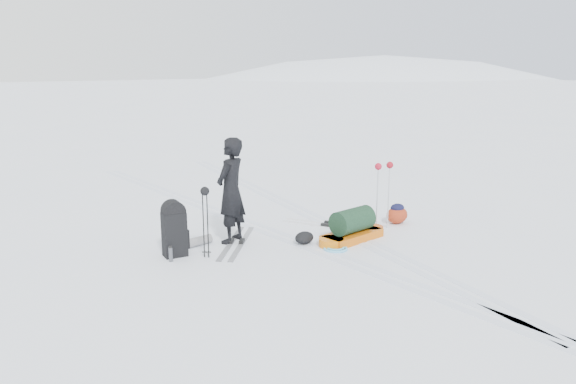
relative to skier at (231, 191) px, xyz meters
name	(u,v)px	position (x,y,z in m)	size (l,w,h in m)	color
ground	(300,243)	(0.98, -0.82, -0.97)	(200.00, 200.00, 0.00)	white
ski_tracks	(299,227)	(1.59, 0.05, -0.97)	(3.38, 17.97, 0.01)	silver
skier	(231,191)	(0.00, 0.00, 0.00)	(0.71, 0.47, 1.95)	black
pulk_sled	(352,228)	(1.89, -1.21, -0.74)	(1.64, 0.68, 0.61)	#C4590B
expedition_rucksack	(177,229)	(-1.12, -0.10, -0.52)	(1.05, 0.56, 0.98)	black
ski_poles_black	(205,200)	(-0.78, -0.51, 0.04)	(0.15, 0.15, 1.24)	black
ski_poles_silver	(384,173)	(2.86, -1.00, 0.16)	(0.43, 0.15, 1.35)	#B3B7BA
touring_skis_grey	(236,242)	(0.01, -0.14, -0.96)	(1.55, 1.71, 0.07)	#96999E
touring_skis_white	(327,225)	(2.11, -0.20, -0.96)	(1.21, 1.81, 0.07)	silver
rope_coil	(335,248)	(1.29, -1.45, -0.95)	(0.48, 0.48, 0.05)	#5DB8E3
small_daypack	(397,214)	(3.40, -0.88, -0.77)	(0.59, 0.53, 0.42)	maroon
thermos_pair	(171,252)	(-1.32, -0.27, -0.85)	(0.18, 0.26, 0.27)	#525359
stuff_sack	(304,238)	(1.03, -0.87, -0.86)	(0.40, 0.32, 0.23)	black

